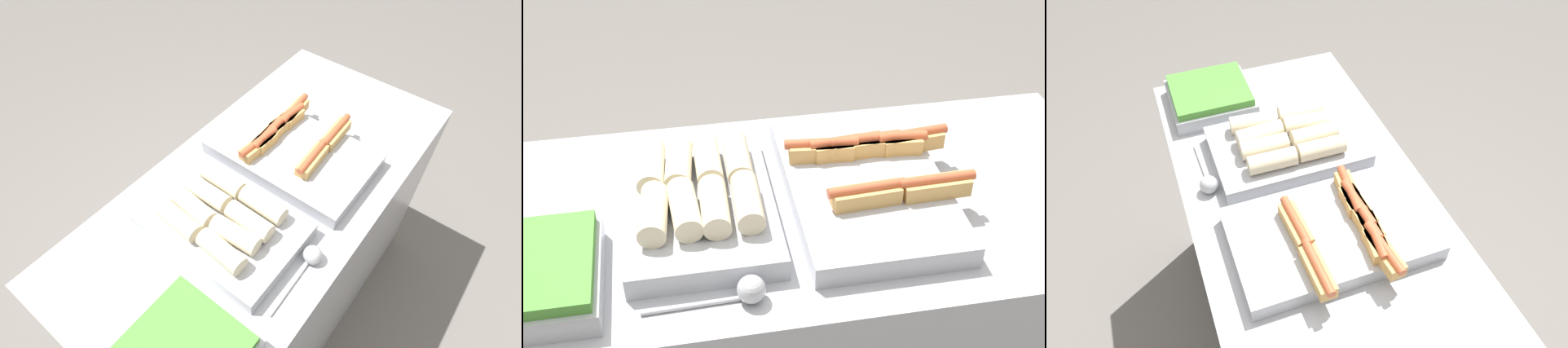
% 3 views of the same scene
% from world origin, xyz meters
% --- Properties ---
extents(counter, '(1.40, 0.68, 0.91)m').
position_xyz_m(counter, '(0.00, 0.00, 0.46)').
color(counter, '#A8AAB2').
rests_on(counter, ground_plane).
extents(tray_hotdogs, '(0.37, 0.51, 0.10)m').
position_xyz_m(tray_hotdogs, '(0.14, 0.01, 0.95)').
color(tray_hotdogs, '#A8AAB2').
rests_on(tray_hotdogs, counter).
extents(tray_wraps, '(0.30, 0.45, 0.10)m').
position_xyz_m(tray_wraps, '(-0.22, 0.00, 0.95)').
color(tray_wraps, '#A8AAB2').
rests_on(tray_wraps, counter).
extents(tray_side_front, '(0.25, 0.27, 0.07)m').
position_xyz_m(tray_side_front, '(-0.54, -0.17, 0.95)').
color(tray_side_front, '#A8AAB2').
rests_on(tray_side_front, counter).
extents(serving_spoon_near, '(0.23, 0.05, 0.05)m').
position_xyz_m(serving_spoon_near, '(-0.16, -0.26, 0.94)').
color(serving_spoon_near, '#B2B5BA').
rests_on(serving_spoon_near, counter).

